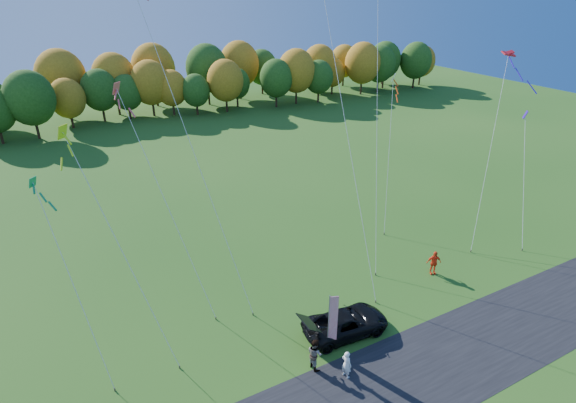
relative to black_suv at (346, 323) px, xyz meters
name	(u,v)px	position (x,y,z in m)	size (l,w,h in m)	color
ground	(335,345)	(-1.16, -0.62, -0.75)	(160.00, 160.00, 0.00)	#1F4F14
asphalt_strip	(377,393)	(-1.16, -4.62, -0.74)	(90.00, 6.00, 0.01)	black
tree_line	(141,121)	(-1.16, 54.38, -0.75)	(116.00, 12.00, 10.00)	#1E4711
black_suv	(346,323)	(0.00, 0.00, 0.00)	(2.48, 5.38, 1.50)	black
person_tailgate_a	(347,364)	(-1.96, -2.87, 0.13)	(0.64, 0.42, 1.75)	white
person_tailgate_b	(315,354)	(-3.13, -1.47, 0.23)	(0.95, 0.74, 1.95)	gray
person_east	(434,263)	(9.33, 2.16, 0.20)	(1.12, 0.46, 1.90)	#EF3A16
feather_flag	(332,318)	(-1.72, -0.96, 1.79)	(0.52, 0.24, 4.15)	#999999
kite_delta_blue	(184,125)	(-6.47, 8.70, 11.12)	(5.59, 10.06, 24.59)	#4C3F33
kite_parafoil_orange	(377,97)	(8.51, 9.26, 11.12)	(8.18, 11.29, 24.21)	#4C3F33
kite_delta_red	(342,102)	(3.81, 7.03, 11.73)	(2.29, 11.35, 23.94)	#4C3F33
kite_parafoil_rainbow	(491,149)	(17.94, 5.75, 6.49)	(8.86, 6.28, 14.75)	#4C3F33
kite_diamond_yellow	(124,255)	(-11.46, 4.56, 5.80)	(3.77, 5.76, 13.58)	#4C3F33
kite_diamond_green	(74,287)	(-14.11, 4.52, 4.69)	(1.97, 5.28, 11.12)	#4C3F33
kite_diamond_white	(389,155)	(11.53, 10.72, 5.51)	(3.93, 5.24, 12.90)	#4C3F33
kite_diamond_pink	(168,208)	(-8.18, 7.86, 6.37)	(3.60, 6.51, 14.70)	#4C3F33
kite_diamond_blue_low	(524,181)	(19.73, 3.40, 4.18)	(3.91, 5.24, 10.34)	#4C3F33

